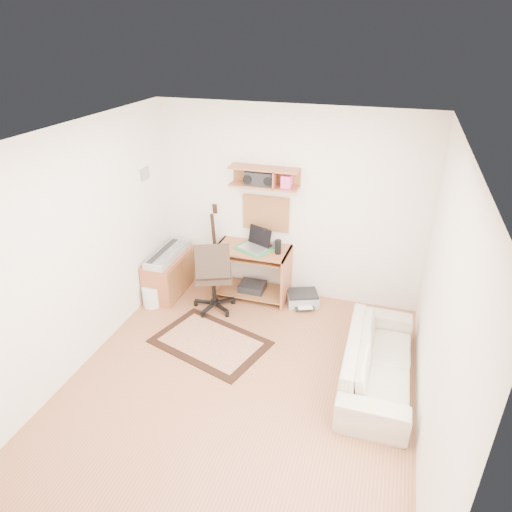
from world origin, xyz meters
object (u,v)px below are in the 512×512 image
(desk, at_px, (252,273))
(printer, at_px, (302,298))
(cabinet, at_px, (170,274))
(sofa, at_px, (379,354))
(task_chair, at_px, (213,274))

(desk, relative_size, printer, 2.41)
(cabinet, height_order, sofa, sofa)
(desk, xyz_separation_m, sofa, (1.79, -1.23, -0.03))
(cabinet, bearing_deg, printer, 7.18)
(printer, bearing_deg, task_chair, -178.57)
(task_chair, height_order, printer, task_chair)
(task_chair, distance_m, sofa, 2.33)
(task_chair, xyz_separation_m, sofa, (2.18, -0.78, -0.19))
(task_chair, bearing_deg, printer, 0.35)
(desk, relative_size, task_chair, 0.95)
(task_chair, distance_m, printer, 1.28)
(cabinet, height_order, printer, cabinet)
(desk, distance_m, cabinet, 1.19)
(desk, height_order, sofa, desk)
(task_chair, bearing_deg, desk, 26.14)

